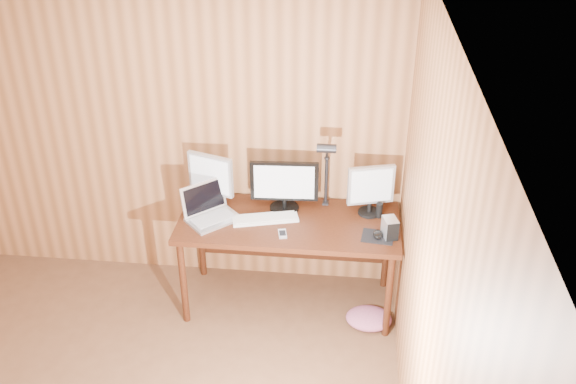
% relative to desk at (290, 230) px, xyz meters
% --- Properties ---
extents(room_shell, '(4.00, 4.00, 4.00)m').
position_rel_desk_xyz_m(room_shell, '(-0.93, -1.70, 0.62)').
color(room_shell, brown).
rests_on(room_shell, ground).
extents(desk, '(1.60, 0.70, 0.75)m').
position_rel_desk_xyz_m(desk, '(0.00, 0.00, 0.00)').
color(desk, '#3B1A0C').
rests_on(desk, floor).
extents(monitor_center, '(0.50, 0.22, 0.39)m').
position_rel_desk_xyz_m(monitor_center, '(-0.05, 0.09, 0.32)').
color(monitor_center, black).
rests_on(monitor_center, desk).
extents(monitor_left, '(0.35, 0.17, 0.41)m').
position_rel_desk_xyz_m(monitor_left, '(-0.60, 0.11, 0.34)').
color(monitor_left, black).
rests_on(monitor_left, desk).
extents(monitor_right, '(0.34, 0.16, 0.39)m').
position_rel_desk_xyz_m(monitor_right, '(0.58, 0.09, 0.33)').
color(monitor_right, black).
rests_on(monitor_right, desk).
extents(laptop, '(0.45, 0.44, 0.26)m').
position_rel_desk_xyz_m(laptop, '(-0.58, -0.08, 0.18)').
color(laptop, silver).
rests_on(laptop, desk).
extents(keyboard, '(0.50, 0.26, 0.02)m').
position_rel_desk_xyz_m(keyboard, '(-0.17, -0.07, 0.13)').
color(keyboard, white).
rests_on(keyboard, desk).
extents(mousepad, '(0.24, 0.20, 0.00)m').
position_rel_desk_xyz_m(mousepad, '(0.64, -0.21, 0.12)').
color(mousepad, black).
rests_on(mousepad, desk).
extents(mouse, '(0.07, 0.11, 0.04)m').
position_rel_desk_xyz_m(mouse, '(0.64, -0.21, 0.14)').
color(mouse, black).
rests_on(mouse, mousepad).
extents(hard_drive, '(0.12, 0.15, 0.14)m').
position_rel_desk_xyz_m(hard_drive, '(0.72, -0.20, 0.19)').
color(hard_drive, silver).
rests_on(hard_drive, desk).
extents(phone, '(0.08, 0.12, 0.02)m').
position_rel_desk_xyz_m(phone, '(-0.02, -0.25, 0.13)').
color(phone, silver).
rests_on(phone, desk).
extents(speaker, '(0.05, 0.05, 0.11)m').
position_rel_desk_xyz_m(speaker, '(0.65, 0.05, 0.18)').
color(speaker, black).
rests_on(speaker, desk).
extents(desk_lamp, '(0.14, 0.20, 0.60)m').
position_rel_desk_xyz_m(desk_lamp, '(0.25, 0.12, 0.49)').
color(desk_lamp, black).
rests_on(desk_lamp, desk).
extents(fabric_pile, '(0.39, 0.35, 0.11)m').
position_rel_desk_xyz_m(fabric_pile, '(0.62, -0.26, -0.57)').
color(fabric_pile, '#B25679').
rests_on(fabric_pile, floor).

